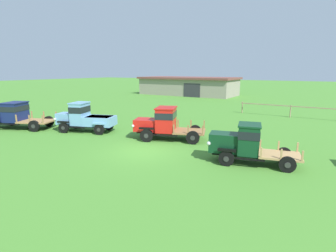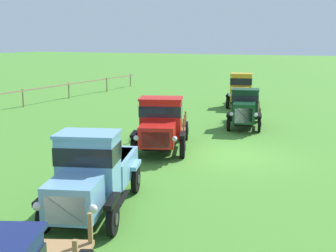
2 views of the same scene
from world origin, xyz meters
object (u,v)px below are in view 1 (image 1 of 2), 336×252
vintage_truck_foreground_near (14,115)px  vintage_truck_midrow_center (163,123)px  farm_shed (188,86)px  vintage_truck_far_side (244,143)px  vintage_truck_second_in_line (85,118)px

vintage_truck_foreground_near → vintage_truck_midrow_center: bearing=15.7°
vintage_truck_foreground_near → vintage_truck_midrow_center: (12.40, 3.49, 0.02)m
farm_shed → vintage_truck_midrow_center: 34.11m
farm_shed → vintage_truck_foreground_near: 34.58m
vintage_truck_foreground_near → vintage_truck_far_side: (18.49, 1.62, -0.06)m
vintage_truck_foreground_near → vintage_truck_second_in_line: vintage_truck_second_in_line is taller
farm_shed → vintage_truck_far_side: farm_shed is taller
vintage_truck_foreground_near → vintage_truck_far_side: vintage_truck_foreground_near is taller
vintage_truck_midrow_center → vintage_truck_far_side: vintage_truck_midrow_center is taller
farm_shed → vintage_truck_foreground_near: size_ratio=3.26×
farm_shed → vintage_truck_midrow_center: size_ratio=3.59×
vintage_truck_midrow_center → vintage_truck_far_side: 6.37m
vintage_truck_foreground_near → vintage_truck_second_in_line: (5.91, 2.23, -0.04)m
vintage_truck_foreground_near → vintage_truck_second_in_line: bearing=20.6°
vintage_truck_second_in_line → vintage_truck_foreground_near: bearing=-159.4°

